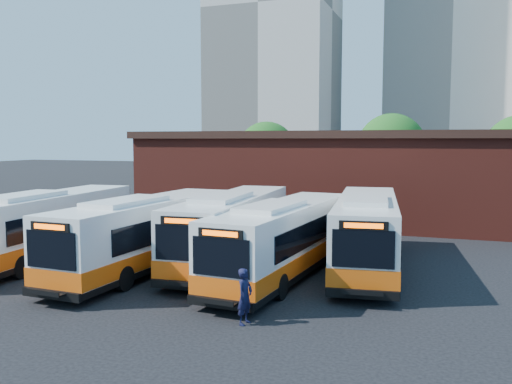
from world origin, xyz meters
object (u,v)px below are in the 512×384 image
(bus_midwest, at_px, (232,230))
(transit_worker, at_px, (245,296))
(bus_west, at_px, (146,236))
(bus_east, at_px, (367,234))
(bus_mideast, at_px, (284,242))
(bus_farwest, at_px, (46,229))

(bus_midwest, xyz_separation_m, transit_worker, (3.67, -7.92, -0.64))
(bus_west, height_order, bus_east, bus_east)
(bus_west, distance_m, bus_mideast, 6.20)
(bus_west, distance_m, bus_east, 9.94)
(bus_farwest, xyz_separation_m, transit_worker, (12.31, -5.28, -0.64))
(bus_farwest, height_order, bus_midwest, bus_farwest)
(bus_farwest, height_order, bus_west, bus_farwest)
(bus_farwest, xyz_separation_m, bus_east, (14.77, 3.73, 0.00))
(bus_midwest, distance_m, bus_east, 6.24)
(transit_worker, bearing_deg, bus_mideast, 16.17)
(bus_farwest, relative_size, bus_mideast, 1.03)
(bus_east, bearing_deg, bus_mideast, -144.98)
(bus_midwest, bearing_deg, bus_east, 5.90)
(bus_farwest, height_order, bus_east, bus_east)
(bus_midwest, bearing_deg, bus_west, -143.39)
(bus_west, height_order, transit_worker, bus_west)
(bus_west, relative_size, bus_midwest, 0.99)
(bus_farwest, xyz_separation_m, bus_west, (5.57, 0.00, -0.02))
(bus_mideast, bearing_deg, bus_farwest, -171.14)
(bus_farwest, xyz_separation_m, bus_mideast, (11.69, 0.94, -0.05))
(bus_farwest, relative_size, bus_east, 1.00)
(bus_farwest, distance_m, transit_worker, 13.40)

